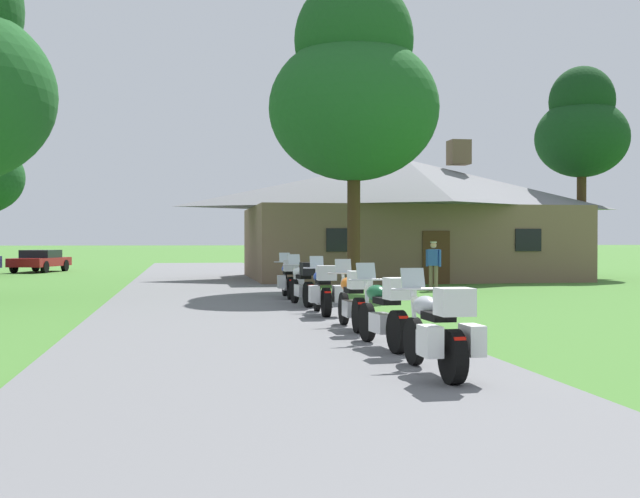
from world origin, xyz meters
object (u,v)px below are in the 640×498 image
Objects in this scene: motorcycle_orange_third_in_row at (353,300)px; motorcycle_blue_fourth_in_row at (323,290)px; tree_right_of_lodge at (582,128)px; motorcycle_silver_nearest_to_camera at (439,332)px; motorcycle_blue_farthest_in_row at (289,279)px; motorcycle_green_second_in_row at (385,312)px; parked_red_sedan_far_left at (40,260)px; tree_by_lodge_front at (354,88)px; bystander_blue_shirt_near_lodge at (433,263)px; motorcycle_white_fifth_in_row at (303,284)px.

motorcycle_orange_third_in_row is 2.95m from motorcycle_blue_fourth_in_row.
motorcycle_blue_fourth_in_row is at bearing -131.58° from tree_right_of_lodge.
motorcycle_blue_farthest_in_row is (-0.07, 13.37, 0.00)m from motorcycle_silver_nearest_to_camera.
motorcycle_green_second_in_row is 0.21× the size of tree_right_of_lodge.
parked_red_sedan_far_left is (-10.70, 33.30, 0.02)m from motorcycle_green_second_in_row.
tree_by_lodge_front reaches higher than tree_right_of_lodge.
bystander_blue_shirt_near_lodge reaches higher than motorcycle_blue_fourth_in_row.
motorcycle_green_second_in_row is at bearing -100.35° from tree_by_lodge_front.
tree_by_lodge_front is at bearing 54.09° from motorcycle_blue_farthest_in_row.
motorcycle_blue_fourth_in_row is 2.59m from motorcycle_white_fifth_in_row.
tree_by_lodge_front is at bearing -40.02° from parked_red_sedan_far_left.
motorcycle_orange_third_in_row is at bearing -94.91° from motorcycle_white_fifth_in_row.
tree_by_lodge_front reaches higher than motorcycle_silver_nearest_to_camera.
motorcycle_silver_nearest_to_camera and motorcycle_orange_third_in_row have the same top height.
tree_right_of_lodge is (10.12, 8.79, 6.09)m from bystander_blue_shirt_near_lodge.
tree_by_lodge_front is (2.57, 11.78, 6.24)m from motorcycle_orange_third_in_row.
motorcycle_blue_fourth_in_row is (0.02, 8.20, 0.00)m from motorcycle_silver_nearest_to_camera.
motorcycle_orange_third_in_row is (0.06, 2.62, 0.00)m from motorcycle_green_second_in_row.
motorcycle_blue_fourth_in_row is at bearing 84.55° from motorcycle_green_second_in_row.
motorcycle_blue_farthest_in_row is 0.46× the size of parked_red_sedan_far_left.
motorcycle_blue_fourth_in_row is at bearing 88.33° from motorcycle_silver_nearest_to_camera.
motorcycle_blue_fourth_in_row is at bearing 91.20° from motorcycle_orange_third_in_row.
motorcycle_green_second_in_row is 1.00× the size of motorcycle_white_fifth_in_row.
motorcycle_silver_nearest_to_camera is 1.00× the size of motorcycle_orange_third_in_row.
motorcycle_blue_farthest_in_row is at bearing 92.50° from motorcycle_blue_fourth_in_row.
motorcycle_blue_fourth_in_row is at bearing -88.53° from motorcycle_blue_farthest_in_row.
bystander_blue_shirt_near_lodge is (5.46, 3.51, 0.34)m from motorcycle_blue_farthest_in_row.
motorcycle_orange_third_in_row is 32.51m from parked_red_sedan_far_left.
motorcycle_blue_farthest_in_row is at bearing 91.28° from motorcycle_orange_third_in_row.
parked_red_sedan_far_left is at bearing 168.92° from bystander_blue_shirt_near_lodge.
motorcycle_white_fifth_in_row is 9.22m from tree_by_lodge_front.
motorcycle_silver_nearest_to_camera is 0.21× the size of tree_right_of_lodge.
motorcycle_white_fifth_in_row is at bearing -136.28° from tree_right_of_lodge.
motorcycle_blue_fourth_in_row is 24.23m from tree_right_of_lodge.
motorcycle_green_second_in_row is at bearing -89.09° from motorcycle_blue_farthest_in_row.
motorcycle_white_fifth_in_row is at bearing 88.72° from motorcycle_silver_nearest_to_camera.
motorcycle_white_fifth_in_row is 2.59m from motorcycle_blue_farthest_in_row.
tree_by_lodge_front is 1.07× the size of tree_right_of_lodge.
tree_right_of_lodge is at bearing 38.82° from motorcycle_blue_farthest_in_row.
tree_by_lodge_front reaches higher than bystander_blue_shirt_near_lodge.
tree_right_of_lodge is at bearing 50.75° from motorcycle_green_second_in_row.
motorcycle_silver_nearest_to_camera is 30.68m from tree_right_of_lodge.
motorcycle_silver_nearest_to_camera is at bearing -58.64° from parked_red_sedan_far_left.
tree_right_of_lodge reaches higher than parked_red_sedan_far_left.
parked_red_sedan_far_left is at bearing 102.52° from motorcycle_green_second_in_row.
tree_right_of_lodge reaches higher than motorcycle_silver_nearest_to_camera.
motorcycle_blue_farthest_in_row is at bearing 85.08° from motorcycle_green_second_in_row.
tree_right_of_lodge reaches higher than motorcycle_white_fifth_in_row.
motorcycle_silver_nearest_to_camera is 0.20× the size of tree_by_lodge_front.
motorcycle_blue_farthest_in_row is 0.20× the size of tree_by_lodge_front.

